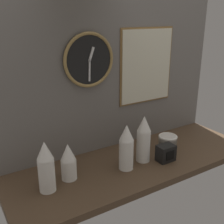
# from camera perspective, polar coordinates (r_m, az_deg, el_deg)

# --- Properties ---
(ground_plane) EXTENTS (1.60, 0.56, 0.04)m
(ground_plane) POSITION_cam_1_polar(r_m,az_deg,el_deg) (1.79, 4.73, -10.25)
(ground_plane) COLOR #4C3826
(wall_tiled_back) EXTENTS (1.60, 0.03, 1.05)m
(wall_tiled_back) POSITION_cam_1_polar(r_m,az_deg,el_deg) (1.81, 0.20, 8.60)
(wall_tiled_back) COLOR slate
(wall_tiled_back) RESTS_ON ground_plane
(cup_stack_center) EXTENTS (0.09, 0.09, 0.28)m
(cup_stack_center) POSITION_cam_1_polar(r_m,az_deg,el_deg) (1.63, 2.93, -7.13)
(cup_stack_center) COLOR white
(cup_stack_center) RESTS_ON ground_plane
(cup_stack_far_left) EXTENTS (0.09, 0.09, 0.28)m
(cup_stack_far_left) POSITION_cam_1_polar(r_m,az_deg,el_deg) (1.47, -13.26, -10.73)
(cup_stack_far_left) COLOR white
(cup_stack_far_left) RESTS_ON ground_plane
(cup_stack_left) EXTENTS (0.09, 0.09, 0.21)m
(cup_stack_left) POSITION_cam_1_polar(r_m,az_deg,el_deg) (1.56, -8.84, -9.92)
(cup_stack_left) COLOR white
(cup_stack_left) RESTS_ON ground_plane
(cup_stack_center_right) EXTENTS (0.09, 0.09, 0.29)m
(cup_stack_center_right) POSITION_cam_1_polar(r_m,az_deg,el_deg) (1.72, 6.44, -5.42)
(cup_stack_center_right) COLOR white
(cup_stack_center_right) RESTS_ON ground_plane
(bowl_stack_right) EXTENTS (0.13, 0.13, 0.10)m
(bowl_stack_right) POSITION_cam_1_polar(r_m,az_deg,el_deg) (1.92, 11.23, -5.98)
(bowl_stack_right) COLOR beige
(bowl_stack_right) RESTS_ON ground_plane
(wall_clock) EXTENTS (0.33, 0.03, 0.33)m
(wall_clock) POSITION_cam_1_polar(r_m,az_deg,el_deg) (1.68, -4.71, 10.46)
(wall_clock) COLOR black
(menu_board) EXTENTS (0.43, 0.01, 0.51)m
(menu_board) POSITION_cam_1_polar(r_m,az_deg,el_deg) (1.94, 7.05, 9.25)
(menu_board) COLOR olive
(napkin_dispenser) EXTENTS (0.11, 0.08, 0.10)m
(napkin_dispenser) POSITION_cam_1_polar(r_m,az_deg,el_deg) (1.78, 10.88, -8.19)
(napkin_dispenser) COLOR black
(napkin_dispenser) RESTS_ON ground_plane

